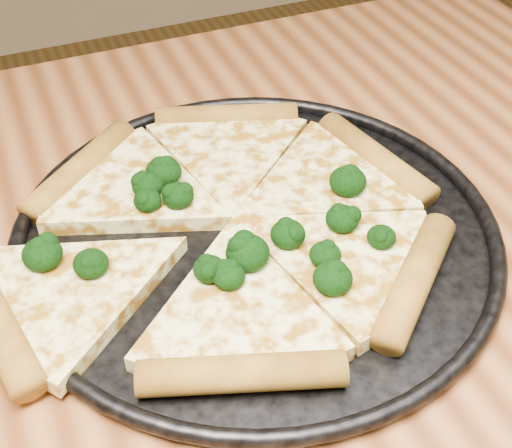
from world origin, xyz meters
name	(u,v)px	position (x,y,z in m)	size (l,w,h in m)	color
dining_table	(166,408)	(0.00, 0.00, 0.66)	(1.20, 0.90, 0.75)	brown
pizza_pan	(256,231)	(0.11, 0.07, 0.76)	(0.41, 0.41, 0.02)	black
pizza	(225,223)	(0.09, 0.08, 0.77)	(0.41, 0.37, 0.03)	#FFF99C
broccoli_florets	(229,227)	(0.08, 0.06, 0.78)	(0.29, 0.21, 0.03)	black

